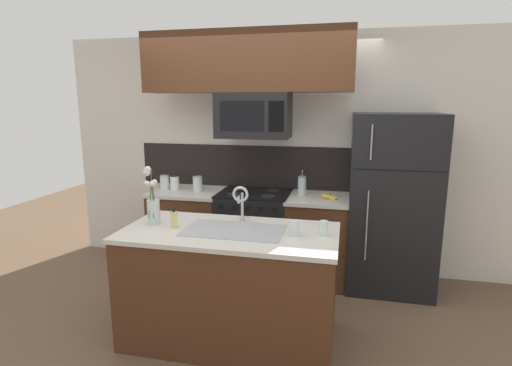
% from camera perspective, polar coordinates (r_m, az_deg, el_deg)
% --- Properties ---
extents(ground_plane, '(10.00, 10.00, 0.00)m').
position_cam_1_polar(ground_plane, '(3.79, -3.49, -18.19)').
color(ground_plane, brown).
extents(rear_partition, '(5.20, 0.10, 2.60)m').
position_cam_1_polar(rear_partition, '(4.51, 4.56, 4.17)').
color(rear_partition, silver).
rests_on(rear_partition, ground).
extents(splash_band, '(2.88, 0.01, 0.48)m').
position_cam_1_polar(splash_band, '(4.53, 0.67, 2.32)').
color(splash_band, black).
rests_on(splash_band, rear_partition).
extents(back_counter_left, '(0.78, 0.65, 0.91)m').
position_cam_1_polar(back_counter_left, '(4.62, -9.49, -6.54)').
color(back_counter_left, '#4C2B19').
rests_on(back_counter_left, ground).
extents(back_counter_right, '(0.64, 0.65, 0.91)m').
position_cam_1_polar(back_counter_right, '(4.30, 8.77, -7.88)').
color(back_counter_right, '#4C2B19').
rests_on(back_counter_right, ground).
extents(stove_range, '(0.76, 0.64, 0.93)m').
position_cam_1_polar(stove_range, '(4.39, -0.25, -7.25)').
color(stove_range, black).
rests_on(stove_range, ground).
extents(microwave, '(0.74, 0.40, 0.46)m').
position_cam_1_polar(microwave, '(4.14, -0.33, 9.63)').
color(microwave, black).
extents(upper_cabinet_band, '(2.12, 0.34, 0.60)m').
position_cam_1_polar(upper_cabinet_band, '(4.15, -1.43, 16.94)').
color(upper_cabinet_band, '#4C2B19').
extents(refrigerator, '(0.83, 0.74, 1.77)m').
position_cam_1_polar(refrigerator, '(4.21, 18.83, -2.70)').
color(refrigerator, black).
rests_on(refrigerator, ground).
extents(storage_jar_tall, '(0.10, 0.10, 0.16)m').
position_cam_1_polar(storage_jar_tall, '(4.59, -12.91, 0.10)').
color(storage_jar_tall, silver).
rests_on(storage_jar_tall, back_counter_left).
extents(storage_jar_medium, '(0.10, 0.10, 0.17)m').
position_cam_1_polar(storage_jar_medium, '(4.55, -11.54, 0.12)').
color(storage_jar_medium, silver).
rests_on(storage_jar_medium, back_counter_left).
extents(storage_jar_short, '(0.10, 0.10, 0.16)m').
position_cam_1_polar(storage_jar_short, '(4.44, -8.35, -0.09)').
color(storage_jar_short, silver).
rests_on(storage_jar_short, back_counter_left).
extents(banana_bunch, '(0.19, 0.13, 0.08)m').
position_cam_1_polar(banana_bunch, '(4.10, 10.54, -1.97)').
color(banana_bunch, yellow).
rests_on(banana_bunch, back_counter_right).
extents(french_press, '(0.09, 0.09, 0.27)m').
position_cam_1_polar(french_press, '(4.22, 6.58, -0.38)').
color(french_press, silver).
rests_on(french_press, back_counter_right).
extents(island_counter, '(1.65, 0.81, 0.91)m').
position_cam_1_polar(island_counter, '(3.25, -3.73, -14.38)').
color(island_counter, '#4C2B19').
rests_on(island_counter, ground).
extents(kitchen_sink, '(0.76, 0.43, 0.16)m').
position_cam_1_polar(kitchen_sink, '(3.09, -3.18, -8.02)').
color(kitchen_sink, '#ADAFB5').
rests_on(kitchen_sink, island_counter).
extents(sink_faucet, '(0.14, 0.14, 0.31)m').
position_cam_1_polar(sink_faucet, '(3.21, -2.17, -2.30)').
color(sink_faucet, '#B7BABF').
rests_on(sink_faucet, island_counter).
extents(dish_soap_bottle, '(0.06, 0.05, 0.16)m').
position_cam_1_polar(dish_soap_bottle, '(3.18, -11.63, -5.11)').
color(dish_soap_bottle, '#DBCC75').
rests_on(dish_soap_bottle, island_counter).
extents(drinking_glass, '(0.08, 0.08, 0.11)m').
position_cam_1_polar(drinking_glass, '(2.95, 5.45, -6.46)').
color(drinking_glass, silver).
rests_on(drinking_glass, island_counter).
extents(spare_glass, '(0.06, 0.06, 0.11)m').
position_cam_1_polar(spare_glass, '(2.99, 9.67, -6.37)').
color(spare_glass, silver).
rests_on(spare_glass, island_counter).
extents(flower_vase, '(0.11, 0.16, 0.48)m').
position_cam_1_polar(flower_vase, '(3.29, -14.52, -3.18)').
color(flower_vase, silver).
rests_on(flower_vase, island_counter).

